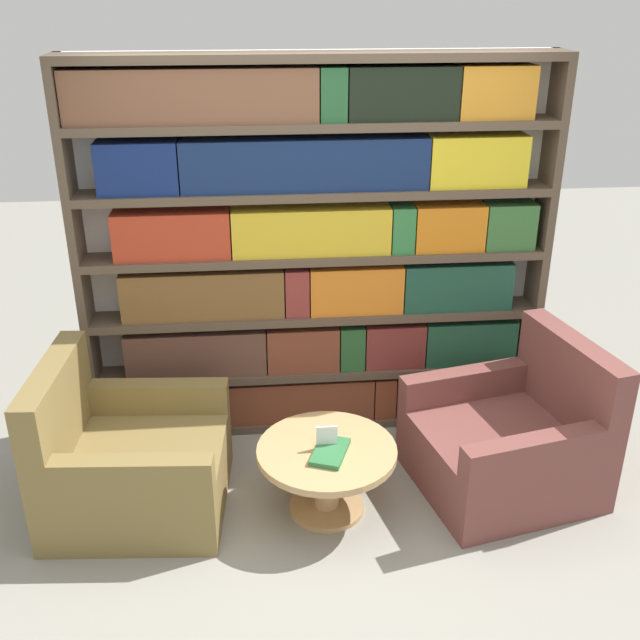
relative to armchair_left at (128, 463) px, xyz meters
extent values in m
plane|color=gray|center=(1.11, -0.45, -0.28)|extent=(14.00, 14.00, 0.00)
cube|color=silver|center=(1.11, 0.92, 0.90)|extent=(2.87, 0.05, 2.36)
cube|color=brown|center=(-0.30, 0.80, 0.90)|extent=(0.05, 0.30, 2.36)
cube|color=brown|center=(2.52, 0.80, 0.90)|extent=(0.05, 0.30, 2.36)
cube|color=brown|center=(1.11, 0.80, -0.26)|extent=(2.77, 0.30, 0.05)
cube|color=brown|center=(1.11, 0.80, 0.11)|extent=(2.77, 0.30, 0.05)
cube|color=brown|center=(1.11, 0.80, 0.50)|extent=(2.77, 0.30, 0.05)
cube|color=brown|center=(1.11, 0.80, 0.90)|extent=(2.77, 0.30, 0.05)
cube|color=brown|center=(1.11, 0.80, 1.29)|extent=(2.77, 0.30, 0.05)
cube|color=brown|center=(1.11, 0.80, 1.68)|extent=(2.77, 0.30, 0.05)
cube|color=brown|center=(1.11, 0.80, 2.05)|extent=(2.77, 0.30, 0.05)
cube|color=navy|center=(0.01, 0.77, -0.09)|extent=(0.47, 0.20, 0.29)
cube|color=brown|center=(0.87, 0.77, -0.09)|extent=(1.23, 0.20, 0.29)
cube|color=brown|center=(1.56, 0.77, -0.09)|extent=(0.14, 0.20, 0.29)
cube|color=brown|center=(1.99, 0.77, -0.09)|extent=(0.69, 0.20, 0.29)
cube|color=brown|center=(0.35, 0.77, 0.28)|extent=(0.88, 0.20, 0.30)
cube|color=brown|center=(1.03, 0.77, 0.28)|extent=(0.46, 0.20, 0.30)
cube|color=#28592D|center=(1.34, 0.77, 0.28)|extent=(0.16, 0.20, 0.30)
cube|color=maroon|center=(1.62, 0.77, 0.28)|extent=(0.38, 0.20, 0.30)
cube|color=#205035|center=(2.11, 0.77, 0.28)|extent=(0.59, 0.20, 0.30)
cube|color=brown|center=(0.42, 0.77, 0.68)|extent=(0.99, 0.20, 0.30)
cube|color=maroon|center=(0.99, 0.77, 0.68)|extent=(0.15, 0.20, 0.30)
cube|color=orange|center=(1.36, 0.77, 0.68)|extent=(0.58, 0.20, 0.30)
cube|color=#1D4936|center=(2.00, 0.77, 0.68)|extent=(0.69, 0.20, 0.30)
cube|color=#AE361F|center=(0.26, 0.77, 1.06)|extent=(0.68, 0.20, 0.28)
cube|color=gold|center=(1.08, 0.77, 1.06)|extent=(0.95, 0.20, 0.28)
cube|color=#2F763C|center=(1.63, 0.77, 1.06)|extent=(0.14, 0.20, 0.28)
cube|color=orange|center=(1.92, 0.77, 1.06)|extent=(0.43, 0.20, 0.28)
cube|color=#366833|center=(2.30, 0.77, 1.06)|extent=(0.31, 0.20, 0.28)
cube|color=navy|center=(0.10, 0.77, 1.46)|extent=(0.46, 0.20, 0.30)
cube|color=#14264D|center=(1.05, 0.77, 1.46)|extent=(1.43, 0.20, 0.30)
cube|color=gold|center=(2.06, 0.77, 1.46)|extent=(0.58, 0.20, 0.30)
cube|color=brown|center=(0.43, 0.77, 1.85)|extent=(1.39, 0.20, 0.29)
cube|color=#22522C|center=(1.21, 0.77, 1.85)|extent=(0.15, 0.20, 0.29)
cube|color=black|center=(1.60, 0.77, 1.85)|extent=(0.62, 0.20, 0.29)
cube|color=orange|center=(2.13, 0.77, 1.85)|extent=(0.43, 0.20, 0.29)
cube|color=olive|center=(0.05, 0.00, -0.09)|extent=(1.01, 0.95, 0.38)
cube|color=olive|center=(-0.35, 0.03, 0.35)|extent=(0.20, 0.89, 0.50)
cube|color=olive|center=(0.09, -0.39, 0.20)|extent=(0.81, 0.18, 0.19)
cube|color=olive|center=(0.15, 0.37, 0.20)|extent=(0.81, 0.18, 0.19)
cube|color=brown|center=(2.12, 0.00, -0.09)|extent=(1.12, 1.07, 0.38)
cube|color=brown|center=(2.52, 0.08, 0.35)|extent=(0.33, 0.89, 0.50)
cube|color=brown|center=(1.97, 0.35, 0.20)|extent=(0.81, 0.29, 0.19)
cube|color=brown|center=(2.14, -0.39, 0.20)|extent=(0.81, 0.29, 0.19)
cylinder|color=tan|center=(1.09, -0.15, -0.10)|extent=(0.14, 0.14, 0.37)
cylinder|color=tan|center=(1.09, -0.15, -0.27)|extent=(0.42, 0.42, 0.03)
cylinder|color=tan|center=(1.09, -0.15, 0.11)|extent=(0.76, 0.76, 0.04)
cube|color=black|center=(1.09, -0.15, 0.13)|extent=(0.07, 0.06, 0.01)
cube|color=white|center=(1.09, -0.15, 0.19)|extent=(0.11, 0.01, 0.14)
cube|color=#2D703D|center=(1.10, -0.20, 0.14)|extent=(0.25, 0.31, 0.03)
camera|label=1|loc=(0.74, -3.51, 2.44)|focal=42.00mm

